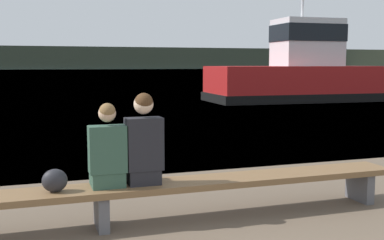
{
  "coord_description": "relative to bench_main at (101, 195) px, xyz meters",
  "views": [
    {
      "loc": [
        -1.14,
        -2.05,
        1.85
      ],
      "look_at": [
        1.65,
        6.25,
        0.82
      ],
      "focal_mm": 45.0,
      "sensor_mm": 36.0,
      "label": 1
    }
  ],
  "objects": [
    {
      "name": "water_surface",
      "position": [
        0.43,
        122.36,
        -0.39
      ],
      "size": [
        240.0,
        240.0,
        0.0
      ],
      "primitive_type": "plane",
      "color": "#386084",
      "rests_on": "ground"
    },
    {
      "name": "far_shoreline",
      "position": [
        0.43,
        163.85,
        3.36
      ],
      "size": [
        600.0,
        12.0,
        7.5
      ],
      "primitive_type": "cube",
      "color": "#384233",
      "rests_on": "ground"
    },
    {
      "name": "bench_main",
      "position": [
        0.0,
        0.0,
        0.0
      ],
      "size": [
        7.54,
        0.54,
        0.47
      ],
      "color": "brown",
      "rests_on": "ground"
    },
    {
      "name": "person_left",
      "position": [
        0.08,
        0.0,
        0.48
      ],
      "size": [
        0.42,
        0.39,
        0.95
      ],
      "color": "#2D4C3D",
      "rests_on": "bench_main"
    },
    {
      "name": "person_right",
      "position": [
        0.49,
        -0.0,
        0.55
      ],
      "size": [
        0.42,
        0.4,
        1.05
      ],
      "color": "black",
      "rests_on": "bench_main"
    },
    {
      "name": "shopping_bag",
      "position": [
        -0.49,
        -0.03,
        0.2
      ],
      "size": [
        0.27,
        0.2,
        0.25
      ],
      "color": "#232328",
      "rests_on": "bench_main"
    },
    {
      "name": "tugboat_red",
      "position": [
        12.14,
        15.86,
        0.88
      ],
      "size": [
        9.2,
        3.99,
        6.82
      ],
      "rotation": [
        0.0,
        0.0,
        1.53
      ],
      "color": "#A81919",
      "rests_on": "water_surface"
    }
  ]
}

